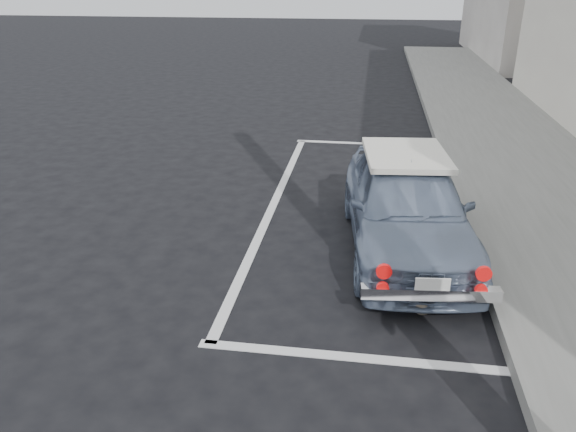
% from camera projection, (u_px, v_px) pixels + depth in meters
% --- Properties ---
extents(ground, '(80.00, 80.00, 0.00)m').
position_uv_depth(ground, '(311.00, 322.00, 5.60)').
color(ground, black).
rests_on(ground, ground).
extents(pline_rear, '(3.00, 0.12, 0.01)m').
position_uv_depth(pline_rear, '(360.00, 358.00, 5.08)').
color(pline_rear, silver).
rests_on(pline_rear, ground).
extents(pline_front, '(3.00, 0.12, 0.01)m').
position_uv_depth(pline_front, '(370.00, 144.00, 11.43)').
color(pline_front, silver).
rests_on(pline_front, ground).
extents(pline_side, '(0.12, 7.00, 0.01)m').
position_uv_depth(pline_side, '(273.00, 204.00, 8.44)').
color(pline_side, silver).
rests_on(pline_side, ground).
extents(retro_coupe, '(1.75, 3.63, 1.19)m').
position_uv_depth(retro_coupe, '(407.00, 204.00, 6.86)').
color(retro_coupe, '#7586A2').
rests_on(retro_coupe, ground).
extents(cat, '(0.31, 0.50, 0.28)m').
position_uv_depth(cat, '(423.00, 302.00, 5.72)').
color(cat, brown).
rests_on(cat, ground).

